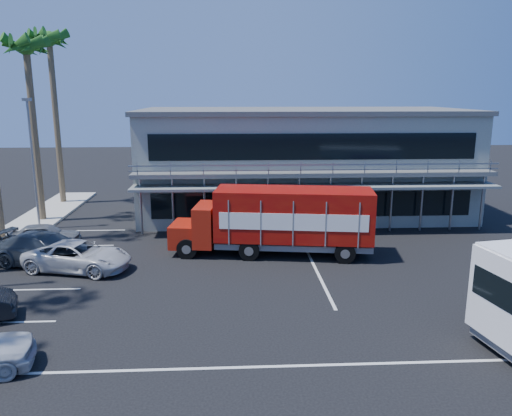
{
  "coord_description": "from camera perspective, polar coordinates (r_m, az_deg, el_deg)",
  "views": [
    {
      "loc": [
        -2.12,
        -20.08,
        8.4
      ],
      "look_at": [
        -0.74,
        6.19,
        2.3
      ],
      "focal_mm": 35.0,
      "sensor_mm": 36.0,
      "label": 1
    }
  ],
  "objects": [
    {
      "name": "parked_car_c",
      "position": [
        25.64,
        -19.66,
        -5.21
      ],
      "size": [
        5.49,
        3.52,
        1.41
      ],
      "primitive_type": "imported",
      "rotation": [
        0.0,
        0.0,
        1.32
      ],
      "color": "silver",
      "rests_on": "ground"
    },
    {
      "name": "building",
      "position": [
        35.71,
        5.3,
        5.36
      ],
      "size": [
        22.4,
        12.0,
        7.3
      ],
      "color": "gray",
      "rests_on": "ground"
    },
    {
      "name": "palm_e",
      "position": [
        35.46,
        -24.71,
        15.42
      ],
      "size": [
        2.8,
        2.8,
        12.25
      ],
      "color": "brown",
      "rests_on": "ground"
    },
    {
      "name": "ground",
      "position": [
        21.87,
        2.83,
        -9.55
      ],
      "size": [
        120.0,
        120.0,
        0.0
      ],
      "primitive_type": "plane",
      "color": "black",
      "rests_on": "ground"
    },
    {
      "name": "palm_f",
      "position": [
        40.83,
        -22.49,
        16.42
      ],
      "size": [
        2.8,
        2.8,
        13.25
      ],
      "color": "brown",
      "rests_on": "ground"
    },
    {
      "name": "parked_car_d",
      "position": [
        26.85,
        -22.77,
        -4.42
      ],
      "size": [
        6.03,
        3.95,
        1.63
      ],
      "primitive_type": "imported",
      "rotation": [
        0.0,
        0.0,
        1.24
      ],
      "color": "#303740",
      "rests_on": "ground"
    },
    {
      "name": "red_truck",
      "position": [
        26.13,
        2.72,
        -1.27
      ],
      "size": [
        10.74,
        3.91,
        3.54
      ],
      "rotation": [
        0.0,
        0.0,
        -0.14
      ],
      "color": "#A11A0D",
      "rests_on": "ground"
    },
    {
      "name": "light_pole_far",
      "position": [
        33.58,
        -24.17,
        5.25
      ],
      "size": [
        0.5,
        0.25,
        8.09
      ],
      "color": "gray",
      "rests_on": "ground"
    },
    {
      "name": "parked_car_e",
      "position": [
        30.2,
        -23.02,
        -2.86
      ],
      "size": [
        4.01,
        1.94,
        1.32
      ],
      "primitive_type": "imported",
      "rotation": [
        0.0,
        0.0,
        1.67
      ],
      "color": "slate",
      "rests_on": "ground"
    }
  ]
}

